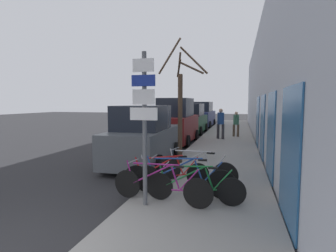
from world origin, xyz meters
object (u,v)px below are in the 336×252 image
pedestrian_far (221,121)px  street_tree (181,107)px  bicycle_4 (196,169)px  parked_car_1 (176,123)px  parked_car_0 (144,138)px  bicycle_0 (161,186)px  bicycle_3 (167,173)px  bicycle_1 (194,186)px  bicycle_2 (183,179)px  signpost (144,119)px  pedestrian_near (236,122)px  parked_car_3 (203,115)px  parked_car_2 (191,120)px

pedestrian_far → street_tree: street_tree is taller
bicycle_4 → street_tree: size_ratio=0.51×
pedestrian_far → parked_car_1: bearing=-129.9°
bicycle_4 → parked_car_0: (-2.39, 2.35, 0.46)m
parked_car_0 → bicycle_0: bearing=-66.6°
bicycle_4 → bicycle_3: bearing=141.9°
bicycle_1 → bicycle_2: 0.48m
parked_car_0 → signpost: bearing=-71.2°
bicycle_0 → pedestrian_near: bearing=0.3°
bicycle_3 → street_tree: bearing=-18.5°
bicycle_4 → street_tree: bearing=37.4°
bicycle_2 → parked_car_1: size_ratio=0.56×
bicycle_3 → parked_car_0: bearing=7.3°
parked_car_3 → street_tree: bearing=-82.6°
bicycle_3 → parked_car_2: size_ratio=0.46×
bicycle_3 → parked_car_1: 8.27m
pedestrian_far → parked_car_2: bearing=143.7°
parked_car_0 → parked_car_3: size_ratio=0.95×
bicycle_4 → street_tree: (-0.89, 1.99, 1.62)m
bicycle_4 → parked_car_1: 7.93m
bicycle_1 → parked_car_1: 9.29m
pedestrian_near → bicycle_1: bearing=-80.5°
bicycle_4 → bicycle_0: bearing=174.9°
parked_car_2 → pedestrian_near: size_ratio=2.78×
bicycle_0 → pedestrian_far: (0.51, 10.54, 0.66)m
bicycle_2 → parked_car_3: 19.16m
bicycle_0 → bicycle_1: (0.70, 0.20, -0.02)m
bicycle_2 → parked_car_2: bearing=7.9°
bicycle_3 → pedestrian_far: 9.55m
signpost → parked_car_0: size_ratio=0.71×
signpost → bicycle_2: 1.75m
bicycle_3 → parked_car_3: size_ratio=0.43×
parked_car_1 → street_tree: bearing=-74.4°
bicycle_4 → pedestrian_far: 8.99m
bicycle_1 → pedestrian_near: (0.69, 11.64, 0.55)m
signpost → pedestrian_far: bearing=85.7°
bicycle_2 → bicycle_4: size_ratio=1.10×
pedestrian_near → signpost: bearing=-85.1°
bicycle_2 → bicycle_4: (0.14, 1.01, -0.01)m
bicycle_0 → parked_car_1: parked_car_1 is taller
bicycle_2 → parked_car_0: (-2.25, 3.37, 0.46)m
bicycle_0 → pedestrian_near: pedestrian_near is taller
parked_car_2 → bicycle_3: bearing=-81.0°
parked_car_1 → bicycle_3: bearing=-77.4°
pedestrian_near → parked_car_2: bearing=158.9°
bicycle_1 → bicycle_2: (-0.32, 0.36, 0.03)m
signpost → bicycle_0: signpost is taller
parked_car_0 → parked_car_2: bearing=88.2°
signpost → parked_car_0: (-1.58, 4.13, -0.98)m
bicycle_0 → bicycle_1: size_ratio=1.06×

